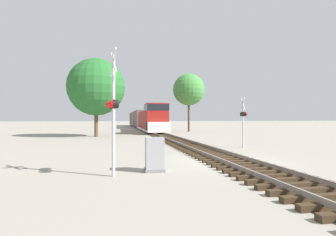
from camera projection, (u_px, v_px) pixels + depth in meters
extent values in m
plane|color=gray|center=(226.00, 161.00, 12.87)|extent=(400.00, 400.00, 0.00)
cube|color=#382819|center=(327.00, 197.00, 6.69)|extent=(2.60, 0.22, 0.16)
cube|color=#382819|center=(310.00, 191.00, 7.28)|extent=(2.60, 0.22, 0.16)
cube|color=#382819|center=(295.00, 185.00, 7.86)|extent=(2.60, 0.22, 0.16)
cube|color=#382819|center=(283.00, 181.00, 8.45)|extent=(2.60, 0.22, 0.16)
cube|color=#382819|center=(272.00, 177.00, 9.04)|extent=(2.60, 0.22, 0.16)
cube|color=#382819|center=(263.00, 173.00, 9.63)|extent=(2.60, 0.22, 0.16)
cube|color=#382819|center=(254.00, 170.00, 10.22)|extent=(2.60, 0.22, 0.16)
cube|color=#382819|center=(247.00, 167.00, 10.81)|extent=(2.60, 0.22, 0.16)
cube|color=#382819|center=(240.00, 165.00, 11.40)|extent=(2.60, 0.22, 0.16)
cube|color=#382819|center=(234.00, 162.00, 11.99)|extent=(2.60, 0.22, 0.16)
cube|color=#382819|center=(228.00, 160.00, 12.57)|extent=(2.60, 0.22, 0.16)
cube|color=#382819|center=(223.00, 158.00, 13.16)|extent=(2.60, 0.22, 0.16)
cube|color=#382819|center=(219.00, 157.00, 13.75)|extent=(2.60, 0.22, 0.16)
cube|color=#382819|center=(215.00, 155.00, 14.34)|extent=(2.60, 0.22, 0.16)
cube|color=#382819|center=(211.00, 154.00, 14.93)|extent=(2.60, 0.22, 0.16)
cube|color=#382819|center=(207.00, 152.00, 15.52)|extent=(2.60, 0.22, 0.16)
cube|color=#382819|center=(204.00, 151.00, 16.11)|extent=(2.60, 0.22, 0.16)
cube|color=#382819|center=(201.00, 150.00, 16.70)|extent=(2.60, 0.22, 0.16)
cube|color=#382819|center=(198.00, 149.00, 17.28)|extent=(2.60, 0.22, 0.16)
cube|color=#382819|center=(195.00, 148.00, 17.87)|extent=(2.60, 0.22, 0.16)
cube|color=#382819|center=(193.00, 147.00, 18.46)|extent=(2.60, 0.22, 0.16)
cube|color=#382819|center=(190.00, 146.00, 19.05)|extent=(2.60, 0.22, 0.16)
cube|color=#382819|center=(188.00, 145.00, 19.64)|extent=(2.60, 0.22, 0.16)
cube|color=#382819|center=(186.00, 145.00, 20.23)|extent=(2.60, 0.22, 0.16)
cube|color=#382819|center=(184.00, 144.00, 20.82)|extent=(2.60, 0.22, 0.16)
cube|color=#382819|center=(182.00, 143.00, 21.41)|extent=(2.60, 0.22, 0.16)
cube|color=#382819|center=(181.00, 142.00, 21.99)|extent=(2.60, 0.22, 0.16)
cube|color=#382819|center=(179.00, 142.00, 22.58)|extent=(2.60, 0.22, 0.16)
cube|color=#382819|center=(177.00, 141.00, 23.17)|extent=(2.60, 0.22, 0.16)
cube|color=#382819|center=(176.00, 141.00, 23.76)|extent=(2.60, 0.22, 0.16)
cube|color=#382819|center=(174.00, 140.00, 24.35)|extent=(2.60, 0.22, 0.16)
cube|color=#382819|center=(173.00, 140.00, 24.94)|extent=(2.60, 0.22, 0.16)
cube|color=#382819|center=(172.00, 139.00, 25.53)|extent=(2.60, 0.22, 0.16)
cube|color=#382819|center=(170.00, 139.00, 26.12)|extent=(2.60, 0.22, 0.16)
cube|color=#382819|center=(169.00, 138.00, 26.70)|extent=(2.60, 0.22, 0.16)
cube|color=#382819|center=(168.00, 138.00, 27.29)|extent=(2.60, 0.22, 0.16)
cube|color=#382819|center=(167.00, 137.00, 27.88)|extent=(2.60, 0.22, 0.16)
cube|color=#382819|center=(166.00, 137.00, 28.47)|extent=(2.60, 0.22, 0.16)
cube|color=#382819|center=(165.00, 137.00, 29.06)|extent=(2.60, 0.22, 0.16)
cube|color=#382819|center=(164.00, 136.00, 29.65)|extent=(2.60, 0.22, 0.16)
cube|color=#382819|center=(163.00, 136.00, 30.24)|extent=(2.60, 0.22, 0.16)
cube|color=#382819|center=(162.00, 136.00, 30.83)|extent=(2.60, 0.22, 0.16)
cube|color=#382819|center=(161.00, 135.00, 31.41)|extent=(2.60, 0.22, 0.16)
cube|color=#382819|center=(161.00, 135.00, 32.00)|extent=(2.60, 0.22, 0.16)
cube|color=slate|center=(212.00, 157.00, 12.73)|extent=(0.07, 160.00, 0.15)
cube|color=slate|center=(239.00, 156.00, 13.01)|extent=(0.07, 160.00, 0.15)
cube|color=maroon|center=(148.00, 120.00, 44.25)|extent=(2.44, 12.48, 2.98)
cube|color=maroon|center=(156.00, 118.00, 35.68)|extent=(2.88, 3.92, 3.82)
cube|color=black|center=(156.00, 108.00, 35.68)|extent=(2.90, 3.96, 0.84)
cube|color=white|center=(158.00, 127.00, 33.75)|extent=(2.88, 1.78, 1.34)
cube|color=white|center=(150.00, 129.00, 41.62)|extent=(2.93, 17.47, 0.24)
cube|color=black|center=(156.00, 130.00, 35.94)|extent=(1.58, 2.20, 1.00)
cube|color=black|center=(146.00, 127.00, 47.30)|extent=(1.58, 2.20, 1.00)
cube|color=brown|center=(141.00, 119.00, 58.86)|extent=(2.73, 13.93, 3.50)
cube|color=black|center=(142.00, 126.00, 54.42)|extent=(1.58, 2.20, 0.90)
cube|color=black|center=(139.00, 125.00, 63.30)|extent=(1.58, 2.20, 0.90)
cube|color=brown|center=(136.00, 119.00, 74.19)|extent=(2.73, 13.93, 3.50)
cube|color=black|center=(137.00, 125.00, 69.74)|extent=(1.58, 2.20, 0.90)
cube|color=black|center=(135.00, 124.00, 78.63)|extent=(1.58, 2.20, 0.90)
cylinder|color=#B7B7BC|center=(113.00, 115.00, 9.45)|extent=(0.12, 0.12, 4.40)
cube|color=white|center=(113.00, 63.00, 9.45)|extent=(0.23, 0.91, 0.93)
cube|color=white|center=(113.00, 63.00, 9.45)|extent=(0.23, 0.91, 0.93)
cube|color=black|center=(113.00, 104.00, 9.45)|extent=(0.24, 0.85, 0.06)
cylinder|color=black|center=(112.00, 105.00, 9.77)|extent=(0.24, 0.33, 0.30)
sphere|color=red|center=(109.00, 105.00, 9.73)|extent=(0.26, 0.26, 0.26)
cylinder|color=black|center=(113.00, 104.00, 9.45)|extent=(0.24, 0.33, 0.30)
sphere|color=red|center=(111.00, 104.00, 9.41)|extent=(0.26, 0.26, 0.26)
cylinder|color=black|center=(116.00, 104.00, 9.13)|extent=(0.24, 0.33, 0.30)
sphere|color=red|center=(113.00, 104.00, 9.09)|extent=(0.26, 0.26, 0.26)
cube|color=white|center=(113.00, 78.00, 9.45)|extent=(0.10, 0.32, 0.20)
cylinder|color=#B7B7BC|center=(243.00, 124.00, 18.84)|extent=(0.12, 0.12, 3.41)
cube|color=white|center=(243.00, 104.00, 18.85)|extent=(0.22, 0.91, 0.93)
cube|color=white|center=(243.00, 104.00, 18.85)|extent=(0.22, 0.91, 0.93)
cube|color=black|center=(243.00, 114.00, 18.84)|extent=(0.23, 0.85, 0.06)
cylinder|color=black|center=(244.00, 114.00, 18.49)|extent=(0.24, 0.33, 0.30)
sphere|color=red|center=(246.00, 114.00, 18.49)|extent=(0.26, 0.26, 0.26)
cylinder|color=black|center=(243.00, 114.00, 18.84)|extent=(0.24, 0.33, 0.30)
sphere|color=red|center=(244.00, 114.00, 18.84)|extent=(0.26, 0.26, 0.26)
cylinder|color=black|center=(242.00, 114.00, 19.19)|extent=(0.24, 0.33, 0.30)
sphere|color=red|center=(243.00, 114.00, 19.19)|extent=(0.26, 0.26, 0.26)
cube|color=white|center=(243.00, 112.00, 18.84)|extent=(0.09, 0.32, 0.20)
cube|color=slate|center=(155.00, 170.00, 10.31)|extent=(0.78, 0.59, 0.12)
cube|color=#939399|center=(155.00, 153.00, 10.31)|extent=(0.71, 0.53, 1.22)
cylinder|color=brown|center=(96.00, 120.00, 30.24)|extent=(0.44, 0.44, 3.76)
sphere|color=#236028|center=(96.00, 87.00, 30.25)|extent=(6.60, 6.60, 6.60)
cylinder|color=#473521|center=(189.00, 115.00, 42.08)|extent=(0.32, 0.32, 5.23)
sphere|color=#3D7F38|center=(189.00, 90.00, 42.09)|extent=(5.10, 5.10, 5.10)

